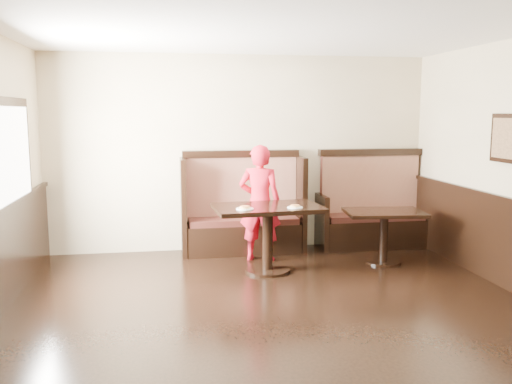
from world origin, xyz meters
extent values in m
plane|color=black|center=(0.00, 0.00, 0.00)|extent=(7.00, 7.00, 0.00)
plane|color=#C8B791|center=(0.00, 3.50, 1.40)|extent=(5.50, 0.00, 5.50)
plane|color=white|center=(0.00, 0.00, 2.80)|extent=(7.00, 7.00, 0.00)
cube|color=black|center=(-2.71, 1.90, 1.55)|extent=(0.05, 1.50, 1.20)
cube|color=white|center=(-2.69, 1.90, 1.55)|extent=(0.01, 1.30, 1.00)
cube|color=black|center=(2.71, 1.20, 1.70)|extent=(0.04, 0.70, 0.55)
cube|color=olive|center=(2.69, 1.20, 1.70)|extent=(0.01, 0.60, 0.45)
cube|color=black|center=(0.00, 3.22, 0.21)|extent=(1.60, 0.50, 0.42)
cube|color=#351610|center=(0.00, 3.22, 0.46)|extent=(1.54, 0.46, 0.09)
cube|color=#4D0F0F|center=(0.00, 3.43, 0.90)|extent=(1.60, 0.12, 0.92)
cube|color=black|center=(0.00, 3.43, 1.40)|extent=(1.68, 0.16, 0.10)
cube|color=black|center=(-0.84, 3.32, 0.68)|extent=(0.07, 0.72, 1.36)
cube|color=black|center=(0.84, 3.32, 0.68)|extent=(0.07, 0.72, 1.36)
cube|color=black|center=(1.95, 3.22, 0.21)|extent=(1.50, 0.50, 0.42)
cube|color=#351610|center=(1.95, 3.22, 0.46)|extent=(1.44, 0.46, 0.09)
cube|color=#4D0F0F|center=(1.95, 3.43, 0.90)|extent=(1.50, 0.12, 0.92)
cube|color=black|center=(1.95, 3.43, 1.40)|extent=(1.58, 0.16, 0.10)
cube|color=black|center=(1.16, 3.32, 0.40)|extent=(0.07, 0.72, 0.80)
cube|color=black|center=(2.74, 3.32, 0.40)|extent=(0.07, 0.72, 0.80)
cube|color=black|center=(0.17, 2.24, 0.81)|extent=(1.37, 0.92, 0.05)
cylinder|color=black|center=(0.17, 2.24, 0.39)|extent=(0.13, 0.13, 0.77)
cylinder|color=black|center=(0.17, 2.24, 0.02)|extent=(0.57, 0.57, 0.03)
cube|color=black|center=(1.76, 2.38, 0.68)|extent=(1.07, 0.76, 0.05)
cylinder|color=black|center=(1.76, 2.38, 0.33)|extent=(0.11, 0.11, 0.64)
cylinder|color=black|center=(1.76, 2.38, 0.01)|extent=(0.48, 0.48, 0.03)
imported|color=red|center=(0.16, 2.78, 0.78)|extent=(0.67, 0.55, 1.57)
cylinder|color=white|center=(-0.15, 2.06, 0.84)|extent=(0.21, 0.21, 0.01)
cylinder|color=tan|center=(-0.15, 2.06, 0.86)|extent=(0.13, 0.13, 0.02)
cylinder|color=#EABA54|center=(-0.15, 2.06, 0.87)|extent=(0.11, 0.11, 0.01)
cylinder|color=white|center=(0.47, 2.06, 0.84)|extent=(0.19, 0.19, 0.01)
cylinder|color=tan|center=(0.47, 2.06, 0.86)|extent=(0.12, 0.12, 0.02)
cylinder|color=#EABA54|center=(0.47, 2.06, 0.87)|extent=(0.10, 0.10, 0.01)
camera|label=1|loc=(-1.06, -4.26, 1.99)|focal=38.00mm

